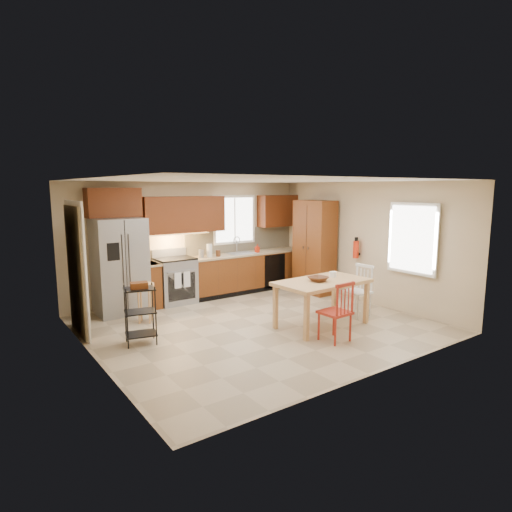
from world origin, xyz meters
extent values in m
plane|color=tan|center=(0.00, 0.00, 0.00)|extent=(5.50, 5.50, 0.00)
cube|color=silver|center=(0.00, 0.00, 2.50)|extent=(5.50, 5.00, 0.02)
cube|color=#CCB793|center=(0.00, 2.50, 1.25)|extent=(5.50, 0.02, 2.50)
cube|color=#CCB793|center=(0.00, -2.50, 1.25)|extent=(5.50, 0.02, 2.50)
cube|color=#CCB793|center=(-2.75, 0.00, 1.25)|extent=(0.02, 5.00, 2.50)
cube|color=#CCB793|center=(2.75, 0.00, 1.25)|extent=(0.02, 5.00, 2.50)
cube|color=gray|center=(-1.70, 2.12, 0.91)|extent=(0.92, 0.75, 1.82)
cube|color=gray|center=(-0.55, 2.19, 0.46)|extent=(0.76, 0.63, 0.92)
cube|color=#663212|center=(-1.10, 2.20, 0.45)|extent=(0.30, 0.60, 0.90)
cube|color=#663212|center=(1.29, 2.20, 0.45)|extent=(2.92, 0.60, 0.90)
cube|color=black|center=(1.85, 1.91, 0.45)|extent=(0.60, 0.02, 0.78)
cube|color=#C3B793|center=(1.29, 2.48, 1.18)|extent=(2.92, 0.03, 0.55)
cube|color=#56250E|center=(-1.70, 2.33, 2.10)|extent=(1.00, 0.35, 0.55)
cube|color=#56250E|center=(-0.25, 2.33, 1.83)|extent=(1.80, 0.35, 0.75)
cube|color=#56250E|center=(2.25, 2.33, 1.83)|extent=(1.00, 0.35, 0.75)
cube|color=white|center=(1.10, 2.48, 1.65)|extent=(1.12, 0.04, 1.12)
cube|color=gray|center=(1.10, 2.20, 0.86)|extent=(0.62, 0.46, 0.16)
cube|color=#FFBF66|center=(-0.55, 2.30, 1.43)|extent=(1.60, 0.30, 0.01)
imported|color=red|center=(1.48, 2.10, 1.00)|extent=(0.09, 0.09, 0.19)
cylinder|color=silver|center=(0.25, 2.15, 1.04)|extent=(0.12, 0.12, 0.28)
cylinder|color=gray|center=(0.05, 2.15, 0.99)|extent=(0.11, 0.11, 0.18)
cylinder|color=#532B16|center=(0.45, 2.12, 0.97)|extent=(0.10, 0.10, 0.14)
cube|color=#663212|center=(2.43, 1.20, 1.05)|extent=(0.50, 0.95, 2.10)
cylinder|color=red|center=(2.63, 0.15, 1.10)|extent=(0.12, 0.12, 0.36)
cube|color=white|center=(2.68, -1.15, 1.45)|extent=(0.04, 1.02, 1.32)
cube|color=#8C7A59|center=(-2.67, 1.30, 1.05)|extent=(0.04, 0.95, 2.10)
imported|color=#532B16|center=(0.78, -0.67, 0.80)|extent=(0.34, 0.34, 0.08)
cylinder|color=silver|center=(1.23, -0.57, 0.83)|extent=(0.13, 0.13, 0.14)
camera|label=1|loc=(-4.20, -5.86, 2.38)|focal=30.00mm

